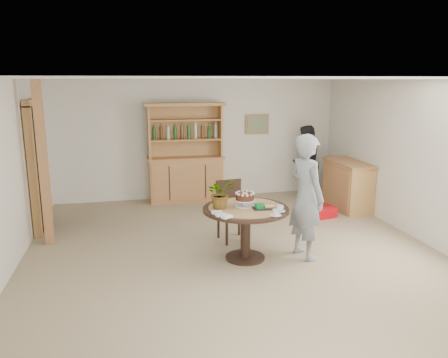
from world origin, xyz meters
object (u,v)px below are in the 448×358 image
adult_person (305,162)px  dining_chair (231,206)px  hutch (186,168)px  teen_boy (306,197)px  sideboard (348,185)px  red_suitcase (318,212)px  dining_table (246,218)px

adult_person → dining_chair: bearing=12.6°
hutch → dining_chair: hutch is taller
hutch → adult_person: 2.56m
dining_chair → teen_boy: (0.86, -0.93, 0.35)m
sideboard → dining_chair: (-2.63, -1.19, 0.06)m
hutch → red_suitcase: (2.23, -1.67, -0.59)m
dining_chair → red_suitcase: size_ratio=1.41×
hutch → sideboard: 3.29m
dining_chair → teen_boy: size_ratio=0.53×
dining_table → dining_chair: dining_chair is taller
sideboard → teen_boy: bearing=-130.0°
dining_table → red_suitcase: (1.82, 1.59, -0.50)m
dining_chair → adult_person: (2.14, 2.19, 0.24)m
adult_person → red_suitcase: bearing=44.7°
sideboard → red_suitcase: size_ratio=1.87×
dining_table → dining_chair: (-0.01, 0.83, -0.07)m
dining_table → red_suitcase: size_ratio=1.78×
hutch → sideboard: (3.04, -1.24, -0.22)m
teen_boy → dining_chair: bearing=28.4°
teen_boy → adult_person: 3.37m
sideboard → dining_table: bearing=-142.5°
sideboard → teen_boy: size_ratio=0.71×
sideboard → adult_person: size_ratio=0.81×
dining_table → red_suitcase: dining_table is taller
adult_person → red_suitcase: (-0.31, -1.43, -0.67)m
red_suitcase → teen_boy: bearing=-132.3°
sideboard → teen_boy: 2.79m
adult_person → sideboard: bearing=83.3°
adult_person → teen_boy: bearing=34.7°
sideboard → adult_person: adult_person is taller
sideboard → dining_chair: dining_chair is taller
hutch → adult_person: hutch is taller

